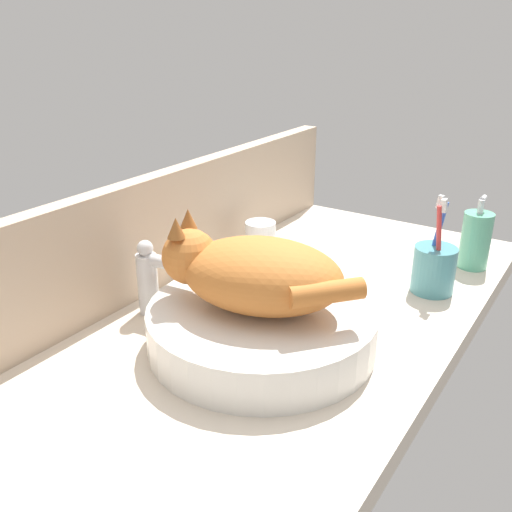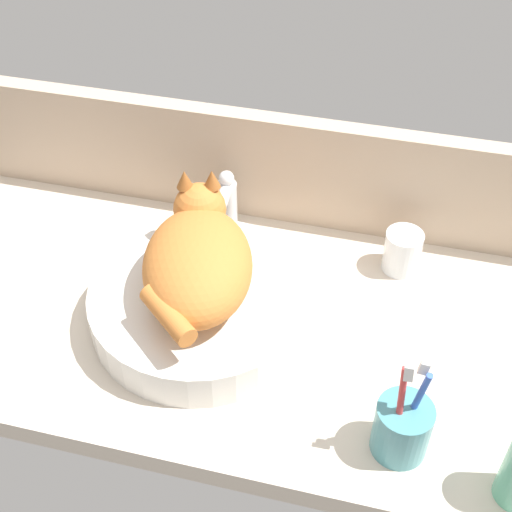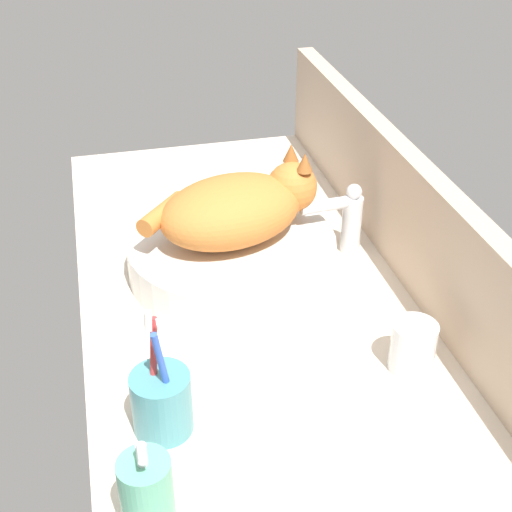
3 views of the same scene
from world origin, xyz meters
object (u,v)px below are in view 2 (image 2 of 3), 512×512
(sink_basin, at_px, (201,304))
(toothbrush_cup, at_px, (402,427))
(cat, at_px, (197,258))
(faucet, at_px, (226,204))
(water_glass, at_px, (402,253))

(sink_basin, bearing_deg, toothbrush_cup, -25.93)
(cat, relative_size, faucet, 2.35)
(cat, height_order, faucet, cat)
(toothbrush_cup, bearing_deg, water_glass, 95.17)
(sink_basin, xyz_separation_m, faucet, (-0.02, 0.21, 0.04))
(cat, xyz_separation_m, faucet, (-0.01, 0.20, -0.05))
(faucet, bearing_deg, toothbrush_cup, -46.77)
(sink_basin, bearing_deg, cat, 108.51)
(toothbrush_cup, height_order, water_glass, toothbrush_cup)
(sink_basin, height_order, cat, cat)
(toothbrush_cup, bearing_deg, faucet, 133.23)
(sink_basin, relative_size, faucet, 2.64)
(sink_basin, height_order, water_glass, water_glass)
(water_glass, bearing_deg, faucet, 177.90)
(cat, bearing_deg, sink_basin, -71.49)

